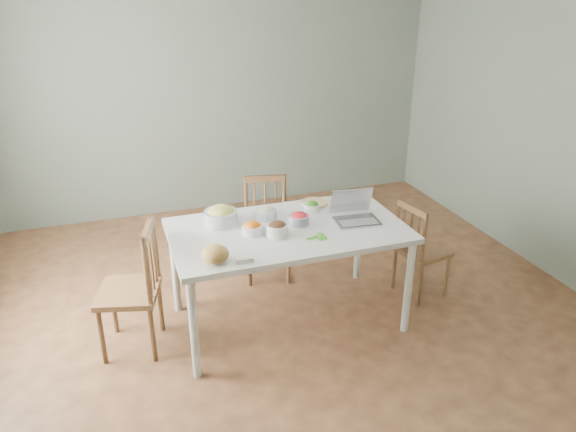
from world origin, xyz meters
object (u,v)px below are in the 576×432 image
object	(u,v)px
chair_right	(423,249)
bowl_squash	(221,215)
chair_left	(128,289)
bread_boule	(215,254)
dining_table	(288,276)
laptop	(358,209)
chair_far	(267,230)

from	to	relation	value
chair_right	bowl_squash	bearing A→B (deg)	72.21
chair_left	chair_right	world-z (taller)	chair_left
bread_boule	dining_table	bearing A→B (deg)	28.66
chair_right	laptop	xyz separation A→B (m)	(-0.70, -0.10, 0.51)
chair_left	chair_far	bearing A→B (deg)	133.69
bread_boule	laptop	world-z (taller)	laptop
chair_left	bread_boule	world-z (taller)	chair_left
bread_boule	laptop	distance (m)	1.20
chair_far	chair_left	distance (m)	1.44
bread_boule	laptop	xyz separation A→B (m)	(1.17, 0.27, 0.05)
dining_table	bowl_squash	distance (m)	0.71
chair_right	bowl_squash	world-z (taller)	bowl_squash
bowl_squash	laptop	distance (m)	1.05
chair_far	bowl_squash	size ratio (longest dim) A/B	3.65
bowl_squash	chair_right	bearing A→B (deg)	-7.09
chair_far	laptop	bearing A→B (deg)	-47.45
dining_table	chair_left	bearing A→B (deg)	177.33
dining_table	chair_right	world-z (taller)	chair_right
chair_left	bread_boule	distance (m)	0.80
laptop	chair_right	bearing A→B (deg)	14.09
chair_left	bread_boule	xyz separation A→B (m)	(0.58, -0.40, 0.39)
chair_right	chair_far	bearing A→B (deg)	47.92
chair_right	bowl_squash	distance (m)	1.77
bowl_squash	chair_far	bearing A→B (deg)	44.28
dining_table	chair_right	size ratio (longest dim) A/B	2.05
chair_right	bread_boule	distance (m)	1.96
dining_table	chair_far	size ratio (longest dim) A/B	1.91
chair_right	laptop	size ratio (longest dim) A/B	2.57
chair_far	chair_right	world-z (taller)	chair_far
dining_table	chair_right	bearing A→B (deg)	1.30
bread_boule	chair_far	bearing A→B (deg)	57.71
chair_far	chair_right	distance (m)	1.38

